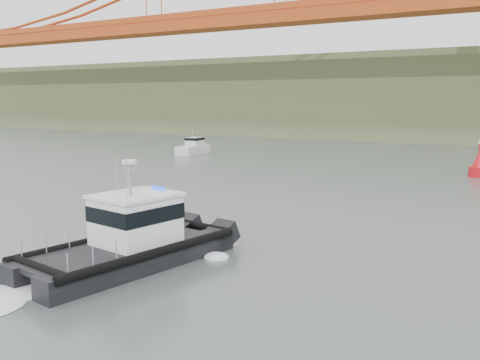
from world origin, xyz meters
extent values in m
plane|color=#4B5956|center=(0.00, 0.00, 0.00)|extent=(400.00, 400.00, 0.00)
cube|color=#3C4E2C|center=(0.00, 92.00, 0.00)|extent=(500.00, 44.72, 16.25)
cube|color=#3C4E2C|center=(0.00, 120.00, 6.00)|extent=(500.00, 70.00, 18.00)
cube|color=#B44116|center=(0.00, 75.00, 22.00)|extent=(260.00, 6.00, 2.20)
cube|color=black|center=(-0.83, -0.94, 0.37)|extent=(2.65, 9.64, 1.05)
cube|color=black|center=(1.50, -1.32, 0.37)|extent=(2.65, 9.64, 1.05)
cube|color=black|center=(0.27, -1.56, 0.78)|extent=(4.76, 8.72, 0.22)
cube|color=white|center=(0.40, -0.70, 1.89)|extent=(3.08, 3.51, 2.00)
cube|color=black|center=(0.40, -0.70, 2.25)|extent=(3.14, 3.57, 0.65)
cube|color=white|center=(0.40, -0.70, 2.96)|extent=(3.28, 3.71, 0.14)
cylinder|color=#9799A0|center=(0.36, -0.96, 3.68)|extent=(0.14, 0.14, 1.57)
cylinder|color=white|center=(0.36, -0.96, 4.42)|extent=(0.61, 0.61, 0.16)
cube|color=silver|center=(-24.83, 39.07, 0.51)|extent=(2.83, 6.35, 1.23)
cube|color=silver|center=(-24.90, 39.58, 1.54)|extent=(1.94, 2.65, 1.23)
cube|color=black|center=(-24.90, 39.58, 1.94)|extent=(2.00, 2.71, 0.36)
cylinder|color=#9799A0|center=(-24.83, 39.07, 2.66)|extent=(0.08, 0.08, 1.23)
cylinder|color=red|center=(9.84, 35.13, 0.37)|extent=(1.66, 1.66, 1.11)
cone|color=red|center=(9.84, 35.13, 1.48)|extent=(1.29, 1.29, 1.66)
cylinder|color=red|center=(9.84, 35.13, 2.59)|extent=(0.15, 0.15, 0.92)
sphere|color=#E5D87F|center=(9.84, 35.13, 3.14)|extent=(0.28, 0.28, 0.28)
camera|label=1|loc=(15.49, -17.69, 6.95)|focal=40.00mm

